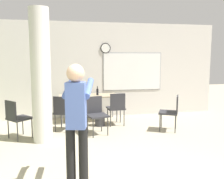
{
  "coord_description": "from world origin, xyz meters",
  "views": [
    {
      "loc": [
        -0.79,
        -2.34,
        1.82
      ],
      "look_at": [
        0.19,
        2.41,
        1.17
      ],
      "focal_mm": 40.0,
      "sensor_mm": 36.0,
      "label": 1
    }
  ],
  "objects": [
    {
      "name": "support_pillar",
      "position": [
        -1.19,
        3.05,
        1.4
      ],
      "size": [
        0.41,
        0.41,
        2.8
      ],
      "color": "silver",
      "rests_on": "ground_plane"
    },
    {
      "name": "chair_table_right",
      "position": [
        0.62,
        3.92,
        0.51
      ],
      "size": [
        0.46,
        0.46,
        0.87
      ],
      "color": "#2D2D33",
      "rests_on": "ground_plane"
    },
    {
      "name": "chair_table_left",
      "position": [
        -0.74,
        3.7,
        0.51
      ],
      "size": [
        0.58,
        0.58,
        0.87
      ],
      "color": "#2D2D33",
      "rests_on": "ground_plane"
    },
    {
      "name": "waste_bin",
      "position": [
        0.19,
        3.98,
        0.17
      ],
      "size": [
        0.26,
        0.26,
        0.34
      ],
      "color": "#38383D",
      "rests_on": "ground_plane"
    },
    {
      "name": "chair_near_pillar",
      "position": [
        -1.76,
        3.31,
        0.51
      ],
      "size": [
        0.62,
        0.62,
        0.87
      ],
      "color": "#2D2D33",
      "rests_on": "ground_plane"
    },
    {
      "name": "wall_back",
      "position": [
        0.03,
        5.06,
        1.4
      ],
      "size": [
        8.0,
        0.15,
        2.8
      ],
      "color": "silver",
      "rests_on": "ground_plane"
    },
    {
      "name": "chair_mid_room",
      "position": [
        1.83,
        3.19,
        0.51
      ],
      "size": [
        0.59,
        0.59,
        0.87
      ],
      "color": "#2D2D33",
      "rests_on": "ground_plane"
    },
    {
      "name": "person_playing_front",
      "position": [
        -0.59,
        0.94,
        1.01
      ],
      "size": [
        0.48,
        0.7,
        1.72
      ],
      "color": "black",
      "rests_on": "ground_plane"
    },
    {
      "name": "chair_table_front",
      "position": [
        0.01,
        3.33,
        0.51
      ],
      "size": [
        0.53,
        0.53,
        0.87
      ],
      "color": "#2D2D33",
      "rests_on": "ground_plane"
    },
    {
      "name": "folding_table",
      "position": [
        -0.04,
        4.54,
        0.68
      ],
      "size": [
        1.63,
        0.68,
        0.73
      ],
      "color": "tan",
      "rests_on": "ground_plane"
    },
    {
      "name": "bottle_on_table",
      "position": [
        0.21,
        4.52,
        0.83
      ],
      "size": [
        0.06,
        0.06,
        0.25
      ],
      "color": "black",
      "rests_on": "folding_table"
    }
  ]
}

